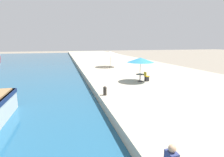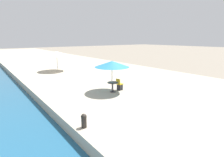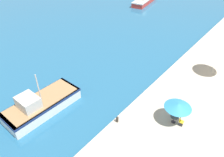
# 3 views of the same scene
# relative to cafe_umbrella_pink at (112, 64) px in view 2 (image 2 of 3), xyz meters

# --- Properties ---
(quay_promenade) EXTENTS (16.00, 90.00, 0.63)m
(quay_promenade) POSITION_rel_cafe_umbrella_pink_xyz_m (3.17, 20.12, -2.41)
(quay_promenade) COLOR #B2A893
(quay_promenade) RESTS_ON ground_plane
(cafe_umbrella_pink) EXTENTS (2.58, 2.58, 2.32)m
(cafe_umbrella_pink) POSITION_rel_cafe_umbrella_pink_xyz_m (0.00, 0.00, 0.00)
(cafe_umbrella_pink) COLOR #B7B7B7
(cafe_umbrella_pink) RESTS_ON quay_promenade
(cafe_umbrella_white) EXTENTS (3.09, 3.09, 2.41)m
(cafe_umbrella_white) POSITION_rel_cafe_umbrella_pink_xyz_m (-0.06, 10.90, 0.04)
(cafe_umbrella_white) COLOR #B7B7B7
(cafe_umbrella_white) RESTS_ON quay_promenade
(cafe_table) EXTENTS (0.80, 0.80, 0.74)m
(cafe_table) POSITION_rel_cafe_umbrella_pink_xyz_m (-0.05, -0.16, -1.56)
(cafe_table) COLOR #333338
(cafe_table) RESTS_ON quay_promenade
(cafe_chair_left) EXTENTS (0.46, 0.44, 0.91)m
(cafe_chair_left) POSITION_rel_cafe_umbrella_pink_xyz_m (0.67, -0.09, -1.77)
(cafe_chair_left) COLOR #2D2D33
(cafe_chair_left) RESTS_ON quay_promenade
(mooring_bollard) EXTENTS (0.26, 0.26, 0.65)m
(mooring_bollard) POSITION_rel_cafe_umbrella_pink_xyz_m (-4.38, -3.58, -1.75)
(mooring_bollard) COLOR #2D2823
(mooring_bollard) RESTS_ON quay_promenade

